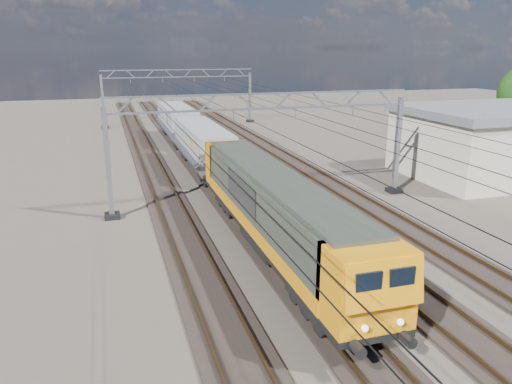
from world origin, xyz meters
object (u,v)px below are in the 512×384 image
object	(u,v)px
locomotive	(273,207)
hopper_wagon_lead	(203,144)
catenary_gantry_mid	(265,145)
catenary_gantry_far	(179,95)
hopper_wagon_mid	(177,120)

from	to	relation	value
locomotive	hopper_wagon_lead	xyz separation A→B (m)	(-0.00, 17.70, -0.09)
catenary_gantry_mid	catenary_gantry_far	bearing A→B (deg)	90.00
catenary_gantry_far	hopper_wagon_mid	bearing A→B (deg)	-99.76
catenary_gantry_mid	hopper_wagon_lead	world-z (taller)	catenary_gantry_mid
hopper_wagon_mid	hopper_wagon_lead	bearing A→B (deg)	-90.00
catenary_gantry_far	hopper_wagon_lead	distance (m)	25.96
locomotive	hopper_wagon_lead	bearing A→B (deg)	90.00
hopper_wagon_lead	hopper_wagon_mid	distance (m)	14.20
catenary_gantry_mid	locomotive	world-z (taller)	catenary_gantry_mid
catenary_gantry_far	catenary_gantry_mid	bearing A→B (deg)	-90.00
hopper_wagon_mid	locomotive	bearing A→B (deg)	-90.00
hopper_wagon_lead	hopper_wagon_mid	xyz separation A→B (m)	(0.00, 14.20, 0.00)
hopper_wagon_lead	hopper_wagon_mid	size ratio (longest dim) A/B	1.00
catenary_gantry_far	locomotive	world-z (taller)	catenary_gantry_far
catenary_gantry_far	hopper_wagon_mid	xyz separation A→B (m)	(-2.00, -11.63, -1.67)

